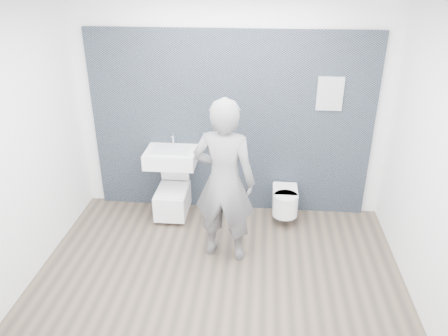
# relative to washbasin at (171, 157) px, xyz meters

# --- Properties ---
(ground) EXTENTS (4.00, 4.00, 0.00)m
(ground) POSITION_rel_washbasin_xyz_m (0.74, -1.20, -0.84)
(ground) COLOR brown
(ground) RESTS_ON ground
(room_shell) EXTENTS (4.00, 4.00, 4.00)m
(room_shell) POSITION_rel_washbasin_xyz_m (0.74, -1.20, 0.90)
(room_shell) COLOR white
(room_shell) RESTS_ON ground
(tile_wall) EXTENTS (3.60, 0.06, 2.40)m
(tile_wall) POSITION_rel_washbasin_xyz_m (0.74, 0.27, -0.84)
(tile_wall) COLOR black
(tile_wall) RESTS_ON ground
(washbasin) EXTENTS (0.65, 0.48, 0.48)m
(washbasin) POSITION_rel_washbasin_xyz_m (0.00, 0.00, 0.00)
(washbasin) COLOR white
(washbasin) RESTS_ON ground
(toilet_square) EXTENTS (0.40, 0.58, 0.78)m
(toilet_square) POSITION_rel_washbasin_xyz_m (-0.00, -0.04, -0.59)
(toilet_square) COLOR white
(toilet_square) RESTS_ON ground
(toilet_rounded) EXTENTS (0.32, 0.55, 0.30)m
(toilet_rounded) POSITION_rel_washbasin_xyz_m (1.48, -0.03, -0.55)
(toilet_rounded) COLOR white
(toilet_rounded) RESTS_ON ground
(info_placard) EXTENTS (0.31, 0.03, 0.42)m
(info_placard) POSITION_rel_washbasin_xyz_m (1.95, 0.23, -0.84)
(info_placard) COLOR white
(info_placard) RESTS_ON ground
(visitor) EXTENTS (0.76, 0.56, 1.90)m
(visitor) POSITION_rel_washbasin_xyz_m (0.76, -0.84, 0.11)
(visitor) COLOR slate
(visitor) RESTS_ON ground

